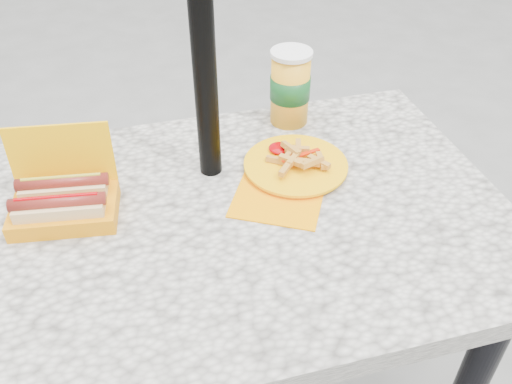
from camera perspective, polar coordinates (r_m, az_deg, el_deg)
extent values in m
cube|color=beige|center=(1.16, -3.10, -3.25)|extent=(1.20, 0.80, 0.05)
cylinder|color=black|center=(1.66, -22.40, -8.90)|extent=(0.07, 0.07, 0.70)
cylinder|color=black|center=(1.75, 11.28, -2.99)|extent=(0.07, 0.07, 0.70)
cylinder|color=black|center=(1.09, -5.75, 17.24)|extent=(0.05, 0.05, 2.20)
cube|color=#FFB103|center=(1.19, -19.44, -1.79)|extent=(0.23, 0.17, 0.04)
cube|color=#FFB103|center=(1.19, -19.83, 3.71)|extent=(0.21, 0.05, 0.14)
cube|color=tan|center=(1.15, -19.88, -2.00)|extent=(0.18, 0.07, 0.04)
cylinder|color=maroon|center=(1.13, -20.17, -0.99)|extent=(0.19, 0.05, 0.03)
cylinder|color=#9D0004|center=(1.13, -20.31, -0.50)|extent=(0.16, 0.03, 0.01)
cube|color=tan|center=(1.20, -19.45, -0.02)|extent=(0.18, 0.07, 0.04)
cylinder|color=maroon|center=(1.18, -19.72, 0.98)|extent=(0.19, 0.05, 0.03)
cylinder|color=#ABA022|center=(1.17, -19.85, 1.46)|extent=(0.16, 0.03, 0.01)
cube|color=#FF9400|center=(1.18, 2.42, -0.40)|extent=(0.26, 0.26, 0.00)
cylinder|color=#FFB103|center=(1.26, 4.19, 2.80)|extent=(0.23, 0.23, 0.01)
cylinder|color=#FFB103|center=(1.26, 4.20, 2.95)|extent=(0.24, 0.24, 0.01)
cube|color=gold|center=(1.22, 5.97, 3.14)|extent=(0.06, 0.03, 0.01)
cube|color=gold|center=(1.24, 6.66, 3.17)|extent=(0.04, 0.06, 0.01)
cube|color=gold|center=(1.25, 2.36, 3.33)|extent=(0.06, 0.04, 0.01)
cube|color=gold|center=(1.23, 5.44, 3.14)|extent=(0.06, 0.04, 0.01)
cube|color=gold|center=(1.24, 4.05, 3.61)|extent=(0.05, 0.05, 0.01)
cube|color=gold|center=(1.23, 3.69, 3.34)|extent=(0.05, 0.05, 0.01)
cube|color=gold|center=(1.25, 6.86, 3.31)|extent=(0.02, 0.06, 0.01)
cube|color=gold|center=(1.27, 4.35, 4.50)|extent=(0.06, 0.03, 0.01)
cube|color=gold|center=(1.26, 3.64, 4.58)|extent=(0.03, 0.06, 0.02)
cube|color=gold|center=(1.28, 4.47, 4.72)|extent=(0.03, 0.06, 0.01)
cube|color=gold|center=(1.21, 3.19, 2.57)|extent=(0.05, 0.05, 0.01)
cube|color=gold|center=(1.25, 3.59, 4.07)|extent=(0.05, 0.05, 0.02)
ellipsoid|color=#9D0004|center=(1.29, 2.45, 4.64)|extent=(0.05, 0.05, 0.02)
cube|color=red|center=(1.25, 4.74, 3.90)|extent=(0.10, 0.03, 0.00)
cylinder|color=#FFAC21|center=(1.39, 3.60, 10.74)|extent=(0.10, 0.10, 0.18)
cylinder|color=#124F1F|center=(1.39, 3.61, 10.94)|extent=(0.10, 0.10, 0.06)
cylinder|color=white|center=(1.35, 3.77, 14.38)|extent=(0.10, 0.10, 0.01)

